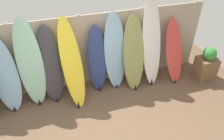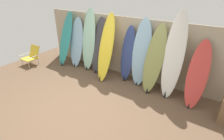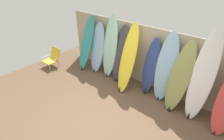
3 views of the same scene
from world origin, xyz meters
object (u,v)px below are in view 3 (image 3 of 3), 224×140
object	(u,v)px
surfboard_seafoam_2	(110,48)
surfboard_skyblue_6	(166,69)
surfboard_teal_0	(86,44)
surfboard_skyblue_1	(97,48)
surfboard_charcoal_3	(120,54)
surfboard_white_8	(203,78)
surfboard_yellow_4	(128,59)
surfboard_olive_7	(180,78)
beach_chair	(53,57)
surfboard_navy_5	(150,67)

from	to	relation	value
surfboard_seafoam_2	surfboard_skyblue_6	world-z (taller)	surfboard_seafoam_2
surfboard_teal_0	surfboard_skyblue_6	distance (m)	2.82
surfboard_skyblue_1	surfboard_charcoal_3	world-z (taller)	surfboard_charcoal_3
surfboard_teal_0	surfboard_white_8	world-z (taller)	surfboard_white_8
surfboard_skyblue_6	surfboard_white_8	world-z (taller)	surfboard_white_8
surfboard_teal_0	surfboard_yellow_4	world-z (taller)	surfboard_yellow_4
surfboard_skyblue_1	surfboard_charcoal_3	xyz separation A→B (m)	(0.92, 0.05, 0.06)
surfboard_yellow_4	surfboard_white_8	world-z (taller)	surfboard_white_8
surfboard_charcoal_3	surfboard_white_8	distance (m)	2.36
surfboard_seafoam_2	surfboard_charcoal_3	distance (m)	0.40
surfboard_yellow_4	surfboard_olive_7	distance (m)	1.45
surfboard_seafoam_2	surfboard_charcoal_3	size ratio (longest dim) A/B	1.14
surfboard_teal_0	surfboard_skyblue_6	world-z (taller)	surfboard_skyblue_6
surfboard_seafoam_2	beach_chair	xyz separation A→B (m)	(-2.00, -0.88, -0.66)
beach_chair	surfboard_navy_5	bearing A→B (deg)	3.38
surfboard_teal_0	surfboard_yellow_4	distance (m)	1.80
surfboard_yellow_4	surfboard_seafoam_2	bearing A→B (deg)	166.78
surfboard_skyblue_1	surfboard_charcoal_3	distance (m)	0.93
surfboard_skyblue_1	surfboard_olive_7	size ratio (longest dim) A/B	0.93
surfboard_skyblue_1	beach_chair	xyz separation A→B (m)	(-1.46, -0.85, -0.49)
surfboard_navy_5	surfboard_yellow_4	bearing A→B (deg)	-158.64
surfboard_teal_0	surfboard_olive_7	size ratio (longest dim) A/B	1.02
surfboard_yellow_4	beach_chair	distance (m)	2.98
surfboard_charcoal_3	surfboard_yellow_4	xyz separation A→B (m)	(0.45, -0.21, 0.08)
surfboard_olive_7	surfboard_white_8	size ratio (longest dim) A/B	0.83
surfboard_yellow_4	surfboard_navy_5	bearing A→B (deg)	21.36
surfboard_navy_5	surfboard_olive_7	distance (m)	0.86
surfboard_seafoam_2	surfboard_white_8	distance (m)	2.74
surfboard_seafoam_2	surfboard_white_8	size ratio (longest dim) A/B	0.93
surfboard_navy_5	surfboard_skyblue_6	xyz separation A→B (m)	(0.43, -0.01, 0.12)
surfboard_teal_0	surfboard_white_8	size ratio (longest dim) A/B	0.85
surfboard_skyblue_6	surfboard_olive_7	distance (m)	0.44
surfboard_seafoam_2	surfboard_white_8	bearing A→B (deg)	-0.71
surfboard_skyblue_1	surfboard_olive_7	bearing A→B (deg)	-1.21
surfboard_yellow_4	beach_chair	size ratio (longest dim) A/B	2.98
surfboard_yellow_4	surfboard_navy_5	distance (m)	0.66
surfboard_seafoam_2	surfboard_teal_0	bearing A→B (deg)	-172.33
surfboard_skyblue_1	surfboard_seafoam_2	size ratio (longest dim) A/B	0.83
surfboard_teal_0	surfboard_olive_7	bearing A→B (deg)	0.75
surfboard_seafoam_2	surfboard_skyblue_6	xyz separation A→B (m)	(1.86, 0.03, -0.06)
surfboard_teal_0	surfboard_seafoam_2	distance (m)	0.97
surfboard_teal_0	beach_chair	world-z (taller)	surfboard_teal_0
surfboard_white_8	surfboard_charcoal_3	bearing A→B (deg)	178.75
surfboard_skyblue_1	surfboard_skyblue_6	bearing A→B (deg)	1.28
surfboard_seafoam_2	surfboard_olive_7	world-z (taller)	surfboard_seafoam_2
surfboard_skyblue_1	surfboard_yellow_4	xyz separation A→B (m)	(1.37, -0.17, 0.13)
surfboard_seafoam_2	surfboard_charcoal_3	bearing A→B (deg)	2.61
surfboard_teal_0	surfboard_seafoam_2	xyz separation A→B (m)	(0.96, 0.13, 0.09)
surfboard_skyblue_1	surfboard_white_8	xyz separation A→B (m)	(3.28, -0.01, 0.24)
surfboard_skyblue_6	surfboard_yellow_4	bearing A→B (deg)	-167.78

